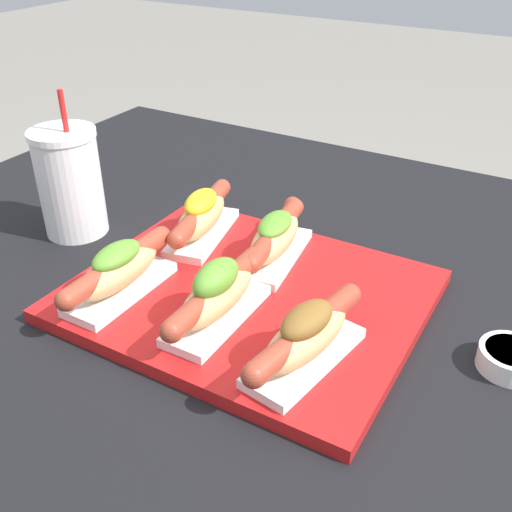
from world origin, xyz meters
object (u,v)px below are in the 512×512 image
at_px(hot_dog_1, 217,295).
at_px(drink_cup, 70,182).
at_px(serving_tray, 248,295).
at_px(hot_dog_2, 306,337).
at_px(hot_dog_3, 201,216).
at_px(sauce_bowl, 510,358).
at_px(hot_dog_0, 118,271).
at_px(hot_dog_4, 275,238).

height_order(hot_dog_1, drink_cup, drink_cup).
height_order(serving_tray, hot_dog_1, hot_dog_1).
bearing_deg(hot_dog_2, serving_tray, 144.76).
relative_size(serving_tray, drink_cup, 1.92).
xyz_separation_m(hot_dog_3, sauce_bowl, (0.44, -0.05, -0.04)).
xyz_separation_m(hot_dog_1, hot_dog_3, (-0.13, 0.16, -0.00)).
relative_size(hot_dog_0, hot_dog_1, 1.00).
bearing_deg(hot_dog_4, hot_dog_2, -52.59).
relative_size(hot_dog_0, drink_cup, 0.89).
height_order(hot_dog_0, hot_dog_1, hot_dog_1).
xyz_separation_m(hot_dog_0, hot_dog_1, (0.14, 0.02, 0.00)).
xyz_separation_m(serving_tray, hot_dog_0, (-0.14, -0.09, 0.04)).
height_order(hot_dog_4, drink_cup, drink_cup).
distance_m(hot_dog_3, drink_cup, 0.21).
xyz_separation_m(hot_dog_2, hot_dog_3, (-0.25, 0.17, -0.00)).
height_order(hot_dog_1, hot_dog_3, hot_dog_1).
bearing_deg(hot_dog_0, hot_dog_1, 6.42).
xyz_separation_m(serving_tray, drink_cup, (-0.33, 0.03, 0.07)).
bearing_deg(hot_dog_3, hot_dog_1, -50.42).
xyz_separation_m(serving_tray, hot_dog_1, (0.00, -0.07, 0.04)).
bearing_deg(hot_dog_1, serving_tray, 90.00).
relative_size(serving_tray, hot_dog_0, 2.15).
distance_m(hot_dog_1, hot_dog_3, 0.20).
bearing_deg(drink_cup, sauce_bowl, 0.68).
relative_size(serving_tray, hot_dog_2, 2.17).
distance_m(hot_dog_3, sauce_bowl, 0.45).
xyz_separation_m(serving_tray, sauce_bowl, (0.31, 0.04, 0.01)).
distance_m(hot_dog_1, sauce_bowl, 0.34).
xyz_separation_m(sauce_bowl, drink_cup, (-0.64, -0.01, 0.07)).
bearing_deg(drink_cup, hot_dog_3, 16.12).
relative_size(hot_dog_0, sauce_bowl, 2.83).
height_order(serving_tray, drink_cup, drink_cup).
distance_m(sauce_bowl, drink_cup, 0.65).
bearing_deg(drink_cup, hot_dog_1, -16.99).
distance_m(hot_dog_0, drink_cup, 0.23).
relative_size(serving_tray, hot_dog_3, 2.20).
distance_m(hot_dog_1, hot_dog_4, 0.16).
xyz_separation_m(hot_dog_0, drink_cup, (-0.19, 0.12, 0.03)).
height_order(hot_dog_3, sauce_bowl, hot_dog_3).
height_order(hot_dog_1, sauce_bowl, hot_dog_1).
bearing_deg(hot_dog_1, hot_dog_2, -7.26).
bearing_deg(hot_dog_4, drink_cup, -170.24).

